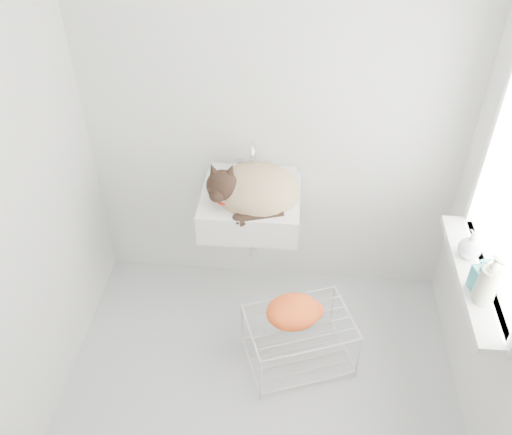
# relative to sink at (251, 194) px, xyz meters

# --- Properties ---
(floor) EXTENTS (2.20, 2.00, 0.02)m
(floor) POSITION_rel_sink_xyz_m (0.11, -0.74, -0.85)
(floor) COLOR #B1B1B2
(floor) RESTS_ON ground
(back_wall) EXTENTS (2.20, 0.02, 2.50)m
(back_wall) POSITION_rel_sink_xyz_m (0.11, 0.26, 0.40)
(back_wall) COLOR silver
(back_wall) RESTS_ON ground
(left_wall) EXTENTS (0.02, 2.00, 2.50)m
(left_wall) POSITION_rel_sink_xyz_m (-0.99, -0.74, 0.40)
(left_wall) COLOR silver
(left_wall) RESTS_ON ground
(windowsill) EXTENTS (0.16, 0.88, 0.04)m
(windowsill) POSITION_rel_sink_xyz_m (1.12, -0.54, -0.02)
(windowsill) COLOR white
(windowsill) RESTS_ON right_wall
(sink) EXTENTS (0.56, 0.49, 0.22)m
(sink) POSITION_rel_sink_xyz_m (0.00, 0.00, 0.00)
(sink) COLOR white
(sink) RESTS_ON back_wall
(faucet) EXTENTS (0.20, 0.14, 0.20)m
(faucet) POSITION_rel_sink_xyz_m (0.00, 0.18, 0.14)
(faucet) COLOR silver
(faucet) RESTS_ON sink
(cat) EXTENTS (0.51, 0.41, 0.32)m
(cat) POSITION_rel_sink_xyz_m (0.01, -0.02, 0.04)
(cat) COLOR tan
(cat) RESTS_ON sink
(wire_rack) EXTENTS (0.67, 0.57, 0.34)m
(wire_rack) POSITION_rel_sink_xyz_m (0.31, -0.46, -0.70)
(wire_rack) COLOR silver
(wire_rack) RESTS_ON floor
(towel) EXTENTS (0.36, 0.30, 0.13)m
(towel) POSITION_rel_sink_xyz_m (0.27, -0.46, -0.48)
(towel) COLOR orange
(towel) RESTS_ON wire_rack
(bottle_a) EXTENTS (0.11, 0.11, 0.22)m
(bottle_a) POSITION_rel_sink_xyz_m (1.11, -0.70, 0.00)
(bottle_a) COLOR beige
(bottle_a) RESTS_ON windowsill
(bottle_b) EXTENTS (0.10, 0.10, 0.19)m
(bottle_b) POSITION_rel_sink_xyz_m (1.11, -0.63, 0.00)
(bottle_b) COLOR teal
(bottle_b) RESTS_ON windowsill
(bottle_c) EXTENTS (0.15, 0.15, 0.15)m
(bottle_c) POSITION_rel_sink_xyz_m (1.11, -0.41, 0.00)
(bottle_c) COLOR white
(bottle_c) RESTS_ON windowsill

